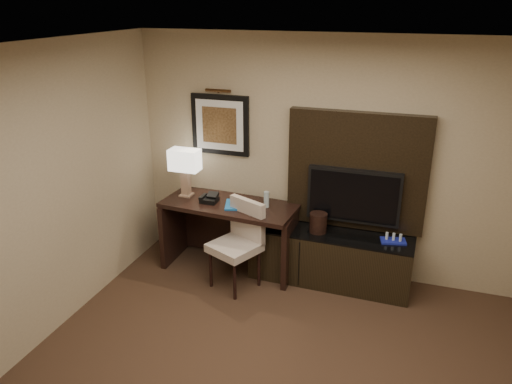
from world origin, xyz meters
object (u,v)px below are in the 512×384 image
at_px(credenza, 330,257).
at_px(desk_chair, 234,247).
at_px(desk_phone, 209,198).
at_px(water_bottle, 266,199).
at_px(table_lamp, 185,175).
at_px(minibar_tray, 394,238).
at_px(tv, 354,196).
at_px(desk, 230,236).
at_px(ice_bucket, 318,223).

relative_size(credenza, desk_chair, 1.81).
relative_size(desk_phone, water_bottle, 1.02).
height_order(table_lamp, minibar_tray, table_lamp).
relative_size(tv, table_lamp, 1.93).
distance_m(desk, desk_phone, 0.52).
xyz_separation_m(desk, minibar_tray, (1.84, 0.04, 0.25)).
xyz_separation_m(credenza, table_lamp, (-1.75, 0.01, 0.78)).
xyz_separation_m(ice_bucket, minibar_tray, (0.81, 0.01, -0.06)).
xyz_separation_m(tv, desk_chair, (-1.17, -0.57, -0.53)).
relative_size(tv, water_bottle, 5.47).
relative_size(desk, desk_chair, 1.56).
height_order(desk_chair, desk_phone, desk_chair).
xyz_separation_m(credenza, tv, (0.19, 0.14, 0.71)).
relative_size(desk, credenza, 0.87).
relative_size(table_lamp, ice_bucket, 2.39).
relative_size(credenza, ice_bucket, 8.21).
distance_m(credenza, ice_bucket, 0.44).
relative_size(water_bottle, ice_bucket, 0.84).
bearing_deg(table_lamp, desk, -6.34).
height_order(table_lamp, ice_bucket, table_lamp).
distance_m(desk, minibar_tray, 1.86).
distance_m(credenza, desk_chair, 1.09).
bearing_deg(ice_bucket, desk_chair, -153.57).
distance_m(ice_bucket, minibar_tray, 0.81).
height_order(credenza, table_lamp, table_lamp).
xyz_separation_m(table_lamp, ice_bucket, (1.60, -0.03, -0.36)).
relative_size(tv, desk_phone, 5.35).
height_order(tv, minibar_tray, tv).
bearing_deg(minibar_tray, desk_chair, -165.48).
distance_m(credenza, water_bottle, 0.97).
xyz_separation_m(desk, water_bottle, (0.43, 0.04, 0.50)).
bearing_deg(tv, water_bottle, -170.70).
distance_m(credenza, desk_phone, 1.52).
relative_size(desk_phone, ice_bucket, 0.86).
xyz_separation_m(desk, table_lamp, (-0.57, 0.06, 0.67)).
distance_m(desk_phone, ice_bucket, 1.28).
bearing_deg(desk, credenza, 6.61).
bearing_deg(desk_phone, desk, 7.68).
relative_size(desk_chair, desk_phone, 5.27).
distance_m(water_bottle, minibar_tray, 1.43).
height_order(tv, table_lamp, table_lamp).
bearing_deg(minibar_tray, water_bottle, -179.72).
bearing_deg(desk_chair, desk_phone, 165.86).
relative_size(ice_bucket, minibar_tray, 0.83).
xyz_separation_m(desk_phone, water_bottle, (0.67, 0.07, 0.04)).
bearing_deg(desk_chair, tv, 50.38).
bearing_deg(table_lamp, desk_chair, -29.87).
relative_size(desk_phone, minibar_tray, 0.72).
xyz_separation_m(desk, tv, (1.38, 0.19, 0.61)).
height_order(desk, desk_chair, desk_chair).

